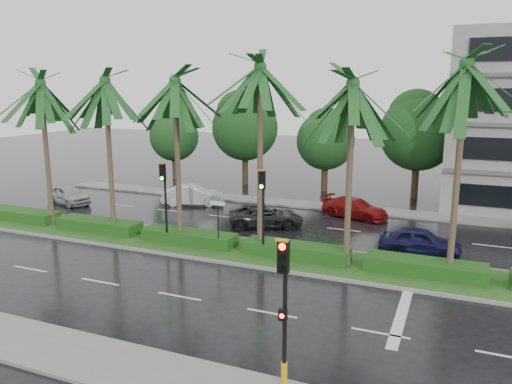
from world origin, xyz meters
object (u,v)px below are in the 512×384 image
at_px(car_white, 193,195).
at_px(car_darkgrey, 266,216).
at_px(signal_near, 284,307).
at_px(car_silver, 68,195).
at_px(street_sign, 218,212).
at_px(signal_median_left, 164,191).
at_px(car_blue, 420,241).
at_px(car_red, 355,208).

bearing_deg(car_white, car_darkgrey, -135.81).
distance_m(signal_near, car_darkgrey, 16.73).
bearing_deg(car_silver, car_darkgrey, -72.10).
height_order(street_sign, car_silver, street_sign).
distance_m(signal_median_left, car_darkgrey, 7.03).
bearing_deg(street_sign, car_blue, 21.31).
height_order(car_darkgrey, car_red, car_red).
xyz_separation_m(car_white, car_darkgrey, (6.88, -3.17, -0.09)).
height_order(signal_near, signal_median_left, signal_median_left).
distance_m(car_darkgrey, car_red, 6.14).
bearing_deg(car_white, car_silver, 89.30).
bearing_deg(car_blue, signal_near, 165.44).
height_order(signal_median_left, car_darkgrey, signal_median_left).
distance_m(street_sign, car_blue, 10.30).
bearing_deg(car_silver, signal_median_left, -97.49).
height_order(signal_near, car_silver, signal_near).
height_order(signal_median_left, street_sign, signal_median_left).
bearing_deg(car_darkgrey, car_silver, 65.65).
bearing_deg(car_red, car_white, 110.92).
xyz_separation_m(signal_near, car_silver, (-21.83, 15.32, -1.83)).
relative_size(car_darkgrey, car_red, 1.03).
bearing_deg(street_sign, car_silver, 159.80).
bearing_deg(street_sign, car_white, 126.57).
xyz_separation_m(car_darkgrey, car_blue, (9.00, -1.72, 0.06)).
bearing_deg(car_white, signal_median_left, 179.96).
xyz_separation_m(signal_near, car_white, (-13.38, 18.47, -1.79)).
bearing_deg(signal_near, signal_median_left, 135.91).
height_order(signal_median_left, car_silver, signal_median_left).
distance_m(signal_median_left, car_blue, 13.29).
bearing_deg(car_silver, street_sign, -92.20).
bearing_deg(car_white, street_sign, -164.51).
bearing_deg(car_red, signal_median_left, 156.60).
xyz_separation_m(car_silver, car_white, (8.45, 3.14, 0.04)).
bearing_deg(signal_median_left, car_darkgrey, 58.05).
distance_m(signal_near, car_silver, 26.73).
distance_m(car_white, car_darkgrey, 7.57).
relative_size(signal_median_left, street_sign, 1.68).
bearing_deg(street_sign, signal_median_left, -176.53).
relative_size(car_silver, car_red, 0.90).
bearing_deg(car_white, car_red, -106.04).
bearing_deg(signal_median_left, street_sign, 3.47).
bearing_deg(signal_near, street_sign, 125.34).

